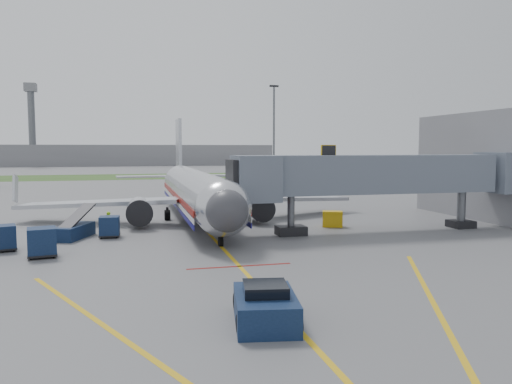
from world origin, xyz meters
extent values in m
plane|color=#565659|center=(0.00, 0.00, 0.00)|extent=(400.00, 400.00, 0.00)
cube|color=#2D4C1E|center=(0.00, 90.00, 0.01)|extent=(300.00, 25.00, 0.01)
cube|color=gold|center=(0.00, -2.00, 0.00)|extent=(0.25, 50.00, 0.01)
cube|color=maroon|center=(0.00, -4.00, 0.00)|extent=(6.00, 0.25, 0.01)
cube|color=gold|center=(-6.00, -14.00, 0.00)|extent=(9.52, 20.04, 0.01)
cube|color=gold|center=(6.00, -14.00, 0.00)|extent=(9.52, 20.04, 0.01)
cylinder|color=silver|center=(0.00, 15.00, 2.70)|extent=(3.80, 28.00, 3.80)
sphere|color=silver|center=(0.00, 1.00, 2.70)|extent=(3.80, 3.80, 3.80)
sphere|color=#38383D|center=(0.00, -0.30, 2.70)|extent=(2.74, 2.74, 2.74)
cube|color=black|center=(0.00, 0.60, 3.25)|extent=(2.20, 1.20, 0.55)
cone|color=silver|center=(0.00, 31.50, 2.70)|extent=(3.80, 5.00, 3.80)
cube|color=#B7BAC1|center=(0.00, 31.00, 6.70)|extent=(0.35, 4.20, 7.00)
cube|color=#B7BAC1|center=(-8.50, 15.00, 1.80)|extent=(15.10, 8.59, 1.13)
cube|color=#B7BAC1|center=(8.50, 15.00, 1.80)|extent=(15.10, 8.59, 1.13)
cylinder|color=silver|center=(-5.20, 12.00, 1.35)|extent=(2.10, 3.60, 2.10)
cylinder|color=silver|center=(5.20, 12.00, 1.35)|extent=(2.10, 3.60, 2.10)
cube|color=maroon|center=(1.92, 15.00, 2.35)|extent=(0.05, 28.00, 0.45)
cube|color=navy|center=(1.92, 15.00, 1.45)|extent=(0.05, 28.00, 0.35)
cylinder|color=black|center=(0.00, 2.00, 0.30)|extent=(0.28, 0.70, 0.70)
cylinder|color=black|center=(-2.60, 15.50, 0.45)|extent=(0.50, 1.00, 1.00)
cylinder|color=black|center=(2.60, 15.50, 0.45)|extent=(0.50, 1.00, 1.00)
cube|color=slate|center=(13.00, 5.00, 4.60)|extent=(20.00, 3.00, 3.00)
cube|color=slate|center=(3.20, 5.00, 4.40)|extent=(3.20, 3.60, 3.40)
cube|color=black|center=(2.00, 5.00, 4.40)|extent=(1.60, 3.00, 2.80)
cube|color=gold|center=(9.00, 5.00, 6.40)|extent=(1.20, 0.15, 1.00)
cylinder|color=#595B60|center=(6.00, 5.00, 1.55)|extent=(0.56, 0.56, 3.10)
cube|color=black|center=(6.00, 5.00, 0.35)|extent=(2.20, 1.60, 0.70)
cylinder|color=#595B60|center=(21.00, 5.00, 1.55)|extent=(0.70, 0.70, 3.10)
cube|color=black|center=(21.00, 5.00, 0.30)|extent=(1.80, 1.80, 0.60)
cube|color=slate|center=(25.00, 5.00, 4.60)|extent=(3.00, 4.00, 3.40)
cube|color=slate|center=(30.00, 10.00, 5.00)|extent=(10.00, 16.00, 10.00)
cylinder|color=#595B60|center=(25.00, 75.00, 10.00)|extent=(0.44, 0.44, 20.00)
cube|color=black|center=(25.00, 75.00, 20.20)|extent=(2.00, 0.40, 0.40)
cube|color=slate|center=(-10.00, 170.00, 4.00)|extent=(120.00, 14.00, 8.00)
cylinder|color=#595B60|center=(-40.00, 165.00, 14.00)|extent=(2.40, 2.40, 28.00)
cube|color=slate|center=(-40.00, 165.00, 28.50)|extent=(4.00, 4.00, 3.00)
cube|color=#0D1D39|center=(-1.01, -13.21, 0.57)|extent=(2.84, 4.02, 1.13)
cube|color=black|center=(-1.01, -13.21, 1.28)|extent=(1.89, 1.89, 0.51)
cylinder|color=black|center=(-2.14, -14.37, 0.41)|extent=(0.36, 0.85, 0.82)
cylinder|color=black|center=(-0.31, -14.68, 0.41)|extent=(0.36, 0.85, 0.82)
cylinder|color=black|center=(-1.70, -11.74, 0.41)|extent=(0.36, 0.85, 0.82)
cylinder|color=black|center=(0.13, -12.04, 0.41)|extent=(0.36, 0.85, 0.82)
cube|color=#0D1D39|center=(-11.18, 1.30, 0.99)|extent=(1.88, 1.88, 1.62)
cube|color=black|center=(-11.18, 1.30, 0.19)|extent=(1.94, 1.94, 0.13)
cylinder|color=black|center=(-11.69, 0.57, 0.15)|extent=(0.28, 0.33, 0.29)
cylinder|color=black|center=(-10.45, 0.79, 0.15)|extent=(0.28, 0.33, 0.29)
cylinder|color=black|center=(-11.90, 1.81, 0.15)|extent=(0.28, 0.33, 0.29)
cylinder|color=black|center=(-10.67, 2.03, 0.15)|extent=(0.28, 0.33, 0.29)
cube|color=#0D1D39|center=(-13.93, 3.92, 0.92)|extent=(1.83, 1.83, 1.50)
cube|color=black|center=(-13.93, 3.92, 0.17)|extent=(1.89, 1.89, 0.12)
cylinder|color=black|center=(-13.23, 3.50, 0.14)|extent=(0.27, 0.32, 0.27)
cylinder|color=black|center=(-13.52, 4.63, 0.14)|extent=(0.27, 0.32, 0.27)
cube|color=#0D1D39|center=(-7.45, 7.41, 0.87)|extent=(1.48, 1.48, 1.41)
cube|color=black|center=(-7.45, 7.41, 0.16)|extent=(1.53, 1.53, 0.11)
cylinder|color=black|center=(-8.02, 6.89, 0.13)|extent=(0.21, 0.26, 0.26)
cylinder|color=black|center=(-6.93, 6.83, 0.13)|extent=(0.21, 0.26, 0.26)
cylinder|color=black|center=(-7.97, 7.98, 0.13)|extent=(0.21, 0.26, 0.26)
cylinder|color=black|center=(-6.88, 7.93, 0.13)|extent=(0.21, 0.26, 0.26)
cube|color=#0D1D39|center=(-10.00, 7.68, 0.50)|extent=(2.88, 4.26, 0.99)
cube|color=black|center=(-9.80, 8.20, 1.54)|extent=(2.53, 4.50, 1.56)
cylinder|color=black|center=(-11.03, 6.55, 0.31)|extent=(0.45, 0.66, 0.62)
cylinder|color=black|center=(-10.00, 6.15, 0.31)|extent=(0.45, 0.66, 0.62)
cylinder|color=black|center=(-10.00, 9.22, 0.31)|extent=(0.45, 0.66, 0.62)
cylinder|color=black|center=(-8.97, 8.82, 0.31)|extent=(0.45, 0.66, 0.62)
cube|color=gold|center=(10.69, 8.00, 0.67)|extent=(1.96, 1.66, 1.33)
cylinder|color=black|center=(10.17, 8.21, 0.17)|extent=(0.33, 0.39, 0.33)
cylinder|color=black|center=(11.20, 7.79, 0.17)|extent=(0.33, 0.39, 0.33)
imported|color=#96D519|center=(-7.53, 8.80, 0.88)|extent=(0.75, 0.61, 1.76)
camera|label=1|loc=(-5.86, -30.99, 6.62)|focal=35.00mm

